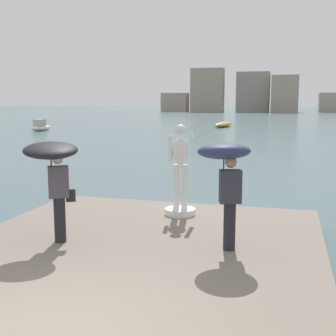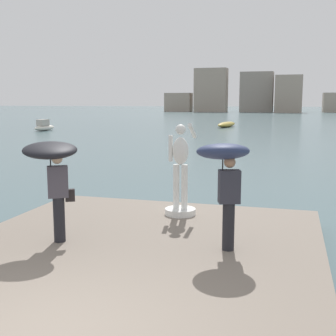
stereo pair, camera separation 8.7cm
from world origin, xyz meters
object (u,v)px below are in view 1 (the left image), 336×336
Objects in this scene: statue_white_figure at (180,179)px; boat_mid at (223,124)px; onlooker_right at (226,166)px; onlooker_left at (53,164)px; boat_far at (41,127)px.

boat_mid is at bearing 96.79° from statue_white_figure.
onlooker_right is at bearing -81.81° from boat_mid.
boat_far is (-20.65, 33.51, -1.49)m from onlooker_left.
onlooker_right is at bearing -58.27° from statue_white_figure.
onlooker_left is at bearing -172.52° from onlooker_right.
boat_mid is 20.99m from boat_far.
onlooker_right is 0.36× the size of boat_mid.
onlooker_right is 45.32m from boat_mid.
boat_far is at bearing 121.64° from onlooker_left.
onlooker_left reaches higher than boat_far.
boat_mid is at bearing 94.10° from onlooker_left.
statue_white_figure reaches higher than boat_far.
onlooker_left is 3.24m from onlooker_right.
statue_white_figure is 42.92m from boat_mid.
boat_far is (-22.48, 30.87, -0.82)m from statue_white_figure.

